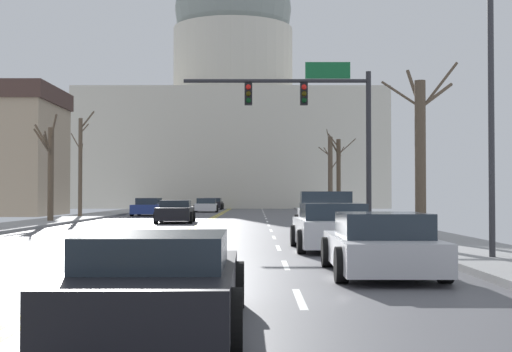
# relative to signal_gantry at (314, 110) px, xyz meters

# --- Properties ---
(ground) EXTENTS (20.00, 180.00, 0.20)m
(ground) POSITION_rel_signal_gantry_xyz_m (-5.42, -16.58, -5.10)
(ground) COLOR #515156
(signal_gantry) EXTENTS (7.91, 0.41, 7.01)m
(signal_gantry) POSITION_rel_signal_gantry_xyz_m (0.00, 0.00, 0.00)
(signal_gantry) COLOR #28282D
(signal_gantry) RESTS_ON ground
(street_lamp_right) EXTENTS (2.50, 0.24, 8.48)m
(street_lamp_right) POSITION_rel_signal_gantry_xyz_m (2.47, -14.20, 0.03)
(street_lamp_right) COLOR #333338
(street_lamp_right) RESTS_ON ground
(capitol_building) EXTENTS (35.44, 20.35, 34.24)m
(capitol_building) POSITION_rel_signal_gantry_xyz_m (-5.42, 59.77, 6.75)
(capitol_building) COLOR beige
(capitol_building) RESTS_ON ground
(pickup_truck_near_00) EXTENTS (2.36, 5.50, 1.66)m
(pickup_truck_near_00) POSITION_rel_signal_gantry_xyz_m (-0.04, -4.58, -4.37)
(pickup_truck_near_00) COLOR silver
(pickup_truck_near_00) RESTS_ON ground
(sedan_near_01) EXTENTS (2.14, 4.62, 1.31)m
(sedan_near_01) POSITION_rel_signal_gantry_xyz_m (-0.46, -10.27, -4.50)
(sedan_near_01) COLOR silver
(sedan_near_01) RESTS_ON ground
(sedan_near_02) EXTENTS (2.06, 4.61, 1.20)m
(sedan_near_02) POSITION_rel_signal_gantry_xyz_m (-0.15, -16.62, -4.55)
(sedan_near_02) COLOR silver
(sedan_near_02) RESTS_ON ground
(sedan_near_03) EXTENTS (2.05, 4.60, 1.10)m
(sedan_near_03) POSITION_rel_signal_gantry_xyz_m (-3.72, -22.25, -4.59)
(sedan_near_03) COLOR black
(sedan_near_03) RESTS_ON ground
(sedan_oncoming_00) EXTENTS (2.15, 4.62, 1.24)m
(sedan_oncoming_00) POSITION_rel_signal_gantry_xyz_m (-7.02, 9.72, -4.53)
(sedan_oncoming_00) COLOR black
(sedan_oncoming_00) RESTS_ON ground
(sedan_oncoming_01) EXTENTS (2.17, 4.42, 1.30)m
(sedan_oncoming_01) POSITION_rel_signal_gantry_xyz_m (-10.49, 23.12, -4.51)
(sedan_oncoming_01) COLOR navy
(sedan_oncoming_01) RESTS_ON ground
(sedan_oncoming_02) EXTENTS (2.22, 4.52, 1.23)m
(sedan_oncoming_02) POSITION_rel_signal_gantry_xyz_m (-6.99, 34.26, -4.55)
(sedan_oncoming_02) COLOR silver
(sedan_oncoming_02) RESTS_ON ground
(sedan_oncoming_03) EXTENTS (2.13, 4.31, 1.20)m
(sedan_oncoming_03) POSITION_rel_signal_gantry_xyz_m (-7.06, 45.62, -4.54)
(sedan_oncoming_03) COLOR black
(sedan_oncoming_03) RESTS_ON ground
(bare_tree_00) EXTENTS (2.39, 1.16, 5.61)m
(bare_tree_00) POSITION_rel_signal_gantry_xyz_m (2.65, -7.64, -2.24)
(bare_tree_00) COLOR brown
(bare_tree_00) RESTS_ON ground
(bare_tree_01) EXTENTS (1.77, 2.60, 6.93)m
(bare_tree_01) POSITION_rel_signal_gantry_xyz_m (-14.06, 17.18, -1.52)
(bare_tree_01) COLOR brown
(bare_tree_01) RESTS_ON ground
(bare_tree_02) EXTENTS (1.71, 2.50, 6.67)m
(bare_tree_02) POSITION_rel_signal_gantry_xyz_m (3.47, 28.70, -1.84)
(bare_tree_02) COLOR brown
(bare_tree_02) RESTS_ON ground
(bare_tree_03) EXTENTS (1.69, 1.48, 5.65)m
(bare_tree_03) POSITION_rel_signal_gantry_xyz_m (-13.69, 8.74, -2.14)
(bare_tree_03) COLOR brown
(bare_tree_03) RESTS_ON ground
(bare_tree_04) EXTENTS (1.98, 1.92, 5.79)m
(bare_tree_04) POSITION_rel_signal_gantry_xyz_m (3.37, 21.91, -2.09)
(bare_tree_04) COLOR #4C3D2D
(bare_tree_04) RESTS_ON ground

